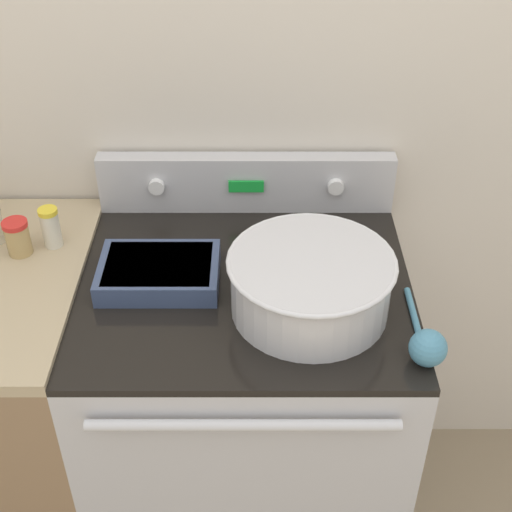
% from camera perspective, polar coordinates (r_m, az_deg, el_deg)
% --- Properties ---
extents(kitchen_wall, '(8.00, 0.05, 2.50)m').
position_cam_1_polar(kitchen_wall, '(1.80, -0.61, 13.30)').
color(kitchen_wall, beige).
rests_on(kitchen_wall, ground_plane).
extents(stove_range, '(0.76, 0.71, 0.94)m').
position_cam_1_polar(stove_range, '(1.97, -0.60, -12.75)').
color(stove_range, '#BCBCC1').
rests_on(stove_range, ground_plane).
extents(control_panel, '(0.76, 0.07, 0.15)m').
position_cam_1_polar(control_panel, '(1.85, -0.58, 5.89)').
color(control_panel, '#BCBCC1').
rests_on(control_panel, stove_range).
extents(mixing_bowl, '(0.36, 0.36, 0.14)m').
position_cam_1_polar(mixing_bowl, '(1.52, 4.56, -2.04)').
color(mixing_bowl, silver).
rests_on(mixing_bowl, stove_range).
extents(casserole_dish, '(0.27, 0.19, 0.05)m').
position_cam_1_polar(casserole_dish, '(1.64, -7.59, -1.20)').
color(casserole_dish, '#38476B').
rests_on(casserole_dish, stove_range).
extents(ladle, '(0.08, 0.26, 0.08)m').
position_cam_1_polar(ladle, '(1.47, 13.67, -7.02)').
color(ladle, teal).
rests_on(ladle, stove_range).
extents(spice_jar_yellow_cap, '(0.05, 0.05, 0.10)m').
position_cam_1_polar(spice_jar_yellow_cap, '(1.77, -15.91, 2.27)').
color(spice_jar_yellow_cap, beige).
rests_on(spice_jar_yellow_cap, side_counter).
extents(spice_jar_red_cap, '(0.06, 0.06, 0.09)m').
position_cam_1_polar(spice_jar_red_cap, '(1.78, -18.35, 1.47)').
color(spice_jar_red_cap, tan).
rests_on(spice_jar_red_cap, side_counter).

